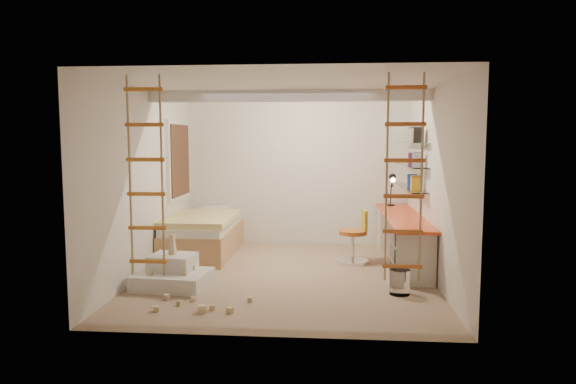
# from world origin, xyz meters

# --- Properties ---
(floor) EXTENTS (4.50, 4.50, 0.00)m
(floor) POSITION_xyz_m (0.00, 0.00, 0.00)
(floor) COLOR #997A63
(floor) RESTS_ON ground
(ceiling_beam) EXTENTS (4.00, 0.18, 0.16)m
(ceiling_beam) POSITION_xyz_m (0.00, 0.30, 2.52)
(ceiling_beam) COLOR white
(ceiling_beam) RESTS_ON ceiling
(window_frame) EXTENTS (0.06, 1.15, 1.35)m
(window_frame) POSITION_xyz_m (-1.97, 1.50, 1.55)
(window_frame) COLOR white
(window_frame) RESTS_ON wall_left
(window_blind) EXTENTS (0.02, 1.00, 1.20)m
(window_blind) POSITION_xyz_m (-1.93, 1.50, 1.55)
(window_blind) COLOR #4C2D1E
(window_blind) RESTS_ON window_frame
(rope_ladder_left) EXTENTS (0.41, 0.04, 2.13)m
(rope_ladder_left) POSITION_xyz_m (-1.35, -1.75, 1.52)
(rope_ladder_left) COLOR orange
(rope_ladder_left) RESTS_ON ceiling
(rope_ladder_right) EXTENTS (0.41, 0.04, 2.13)m
(rope_ladder_right) POSITION_xyz_m (1.35, -1.75, 1.52)
(rope_ladder_right) COLOR #C45721
(rope_ladder_right) RESTS_ON ceiling
(waste_bin) EXTENTS (0.25, 0.25, 0.31)m
(waste_bin) POSITION_xyz_m (1.47, -0.77, 0.16)
(waste_bin) COLOR white
(waste_bin) RESTS_ON floor
(desk) EXTENTS (0.56, 2.80, 0.75)m
(desk) POSITION_xyz_m (1.72, 0.86, 0.40)
(desk) COLOR #F1491C
(desk) RESTS_ON floor
(shelves) EXTENTS (0.25, 1.80, 0.71)m
(shelves) POSITION_xyz_m (1.87, 1.13, 1.50)
(shelves) COLOR white
(shelves) RESTS_ON wall_right
(bed) EXTENTS (1.02, 2.00, 0.69)m
(bed) POSITION_xyz_m (-1.48, 1.23, 0.33)
(bed) COLOR #AD7F51
(bed) RESTS_ON floor
(task_lamp) EXTENTS (0.14, 0.36, 0.57)m
(task_lamp) POSITION_xyz_m (1.67, 1.82, 1.14)
(task_lamp) COLOR black
(task_lamp) RESTS_ON desk
(swivel_chair) EXTENTS (0.55, 0.55, 0.83)m
(swivel_chair) POSITION_xyz_m (0.99, 0.80, 0.31)
(swivel_chair) COLOR #B76023
(swivel_chair) RESTS_ON floor
(play_platform) EXTENTS (0.98, 0.80, 0.41)m
(play_platform) POSITION_xyz_m (-1.43, -0.66, 0.16)
(play_platform) COLOR silver
(play_platform) RESTS_ON floor
(toy_blocks) EXTENTS (1.39, 1.13, 0.68)m
(toy_blocks) POSITION_xyz_m (-1.11, -1.10, 0.20)
(toy_blocks) COLOR #CCB284
(toy_blocks) RESTS_ON floor
(books) EXTENTS (0.14, 0.58, 0.92)m
(books) POSITION_xyz_m (1.87, 1.13, 1.63)
(books) COLOR yellow
(books) RESTS_ON shelves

